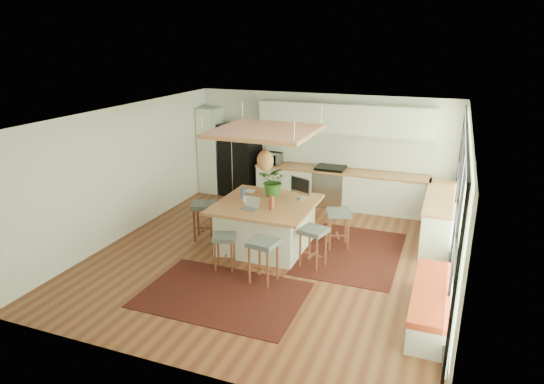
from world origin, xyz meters
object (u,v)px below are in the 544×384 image
at_px(fridge, 240,160).
at_px(monitor, 301,187).
at_px(stool_right_front, 313,248).
at_px(stool_right_back, 338,230).
at_px(stool_left_side, 205,223).
at_px(laptop, 249,203).
at_px(stool_near_left, 225,251).
at_px(stool_near_right, 264,263).
at_px(microwave, 271,157).
at_px(island, 266,225).
at_px(island_plant, 274,184).

relative_size(fridge, monitor, 3.76).
bearing_deg(stool_right_front, stool_right_back, 77.44).
distance_m(stool_left_side, laptop, 1.41).
distance_m(stool_near_left, monitor, 2.01).
distance_m(fridge, stool_near_right, 4.86).
relative_size(stool_near_left, microwave, 1.27).
distance_m(island, microwave, 3.09).
xyz_separation_m(island, stool_left_side, (-1.33, -0.08, -0.11)).
bearing_deg(stool_left_side, island_plant, 22.64).
bearing_deg(laptop, monitor, 64.80).
relative_size(fridge, microwave, 3.61).
xyz_separation_m(fridge, island_plant, (1.86, -2.40, 0.25)).
relative_size(stool_near_left, stool_right_front, 0.88).
distance_m(microwave, island_plant, 2.59).
relative_size(stool_right_front, island_plant, 1.17).
height_order(stool_left_side, microwave, microwave).
distance_m(fridge, island, 3.45).
xyz_separation_m(stool_right_front, microwave, (-2.10, 3.34, 0.75)).
height_order(island, laptop, laptop).
xyz_separation_m(stool_left_side, laptop, (1.17, -0.36, 0.70)).
distance_m(stool_right_back, microwave, 3.38).
xyz_separation_m(island, laptop, (-0.16, -0.45, 0.58)).
bearing_deg(island_plant, island, -88.80).
distance_m(fridge, stool_right_front, 4.52).
height_order(laptop, island_plant, island_plant).
relative_size(stool_near_right, stool_right_front, 1.04).
height_order(stool_near_right, stool_right_back, stool_near_right).
xyz_separation_m(fridge, island, (1.87, -2.87, -0.46)).
bearing_deg(laptop, island_plant, 94.05).
xyz_separation_m(stool_near_right, stool_right_front, (0.62, 0.86, 0.00)).
bearing_deg(stool_left_side, monitor, 15.87).
height_order(stool_near_left, laptop, laptop).
bearing_deg(stool_left_side, fridge, 100.34).
height_order(laptop, microwave, microwave).
bearing_deg(fridge, microwave, 6.84).
xyz_separation_m(island, island_plant, (-0.01, 0.47, 0.71)).
relative_size(stool_left_side, microwave, 1.51).
xyz_separation_m(stool_right_back, island_plant, (-1.34, -0.05, 0.82)).
distance_m(island, monitor, 1.02).
bearing_deg(stool_left_side, laptop, -17.24).
height_order(island, stool_near_left, island).
bearing_deg(stool_near_right, microwave, 109.48).
bearing_deg(island, stool_left_side, -176.41).
bearing_deg(stool_right_front, island, 156.23).
xyz_separation_m(stool_near_left, monitor, (0.90, 1.60, 0.83)).
relative_size(fridge, stool_left_side, 2.39).
relative_size(laptop, island_plant, 0.52).
bearing_deg(stool_left_side, stool_near_left, -47.12).
height_order(stool_right_front, island_plant, island_plant).
xyz_separation_m(stool_left_side, island_plant, (1.32, 0.55, 0.82)).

